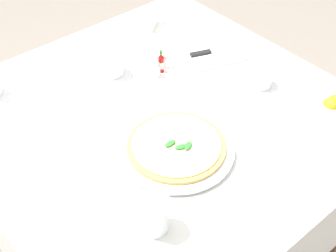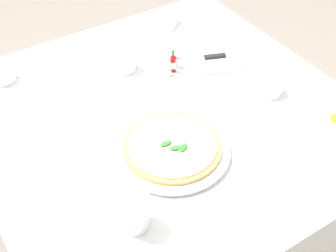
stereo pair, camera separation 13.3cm
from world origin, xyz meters
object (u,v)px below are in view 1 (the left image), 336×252
dinner_knife (214,51)px  salt_shaker (165,61)px  menu_card (155,20)px  pizza_plate (176,149)px  pizza (176,145)px  pepper_shaker (156,70)px  coffee_cup_near_right (260,80)px  water_glass_far_left (153,215)px  coffee_cup_far_right (113,67)px  napkin_folded (213,54)px  hot_sauce_bottle (161,63)px  citrus_bowl (333,107)px

dinner_knife → salt_shaker: 0.18m
dinner_knife → menu_card: 0.29m
pizza_plate → menu_card: 0.67m
pizza → salt_shaker: 0.41m
pizza_plate → pepper_shaker: bearing=59.7°
coffee_cup_near_right → water_glass_far_left: (-0.60, -0.20, 0.02)m
coffee_cup_far_right → water_glass_far_left: size_ratio=1.24×
menu_card → napkin_folded: bearing=60.8°
dinner_knife → pepper_shaker: size_ratio=3.35×
menu_card → hot_sauce_bottle: bearing=19.8°
coffee_cup_far_right → napkin_folded: size_ratio=0.52×
citrus_bowl → coffee_cup_far_right: bearing=123.6°
dinner_knife → coffee_cup_far_right: bearing=178.1°
salt_shaker → pepper_shaker: same height
pizza → pizza_plate: bearing=92.3°
napkin_folded → salt_shaker: salt_shaker is taller
citrus_bowl → coffee_cup_near_right: bearing=106.3°
citrus_bowl → menu_card: bearing=97.4°
pepper_shaker → water_glass_far_left: bearing=-129.7°
pizza_plate → hot_sauce_bottle: bearing=56.9°
hot_sauce_bottle → citrus_bowl: bearing=-62.7°
napkin_folded → citrus_bowl: 0.46m
coffee_cup_far_right → napkin_folded: bearing=-23.1°
coffee_cup_far_right → pepper_shaker: (0.11, -0.10, -0.01)m
citrus_bowl → pepper_shaker: citrus_bowl is taller
pizza_plate → water_glass_far_left: size_ratio=3.09×
coffee_cup_far_right → menu_card: size_ratio=1.72×
napkin_folded → pepper_shaker: bearing=-172.6°
coffee_cup_far_right → pepper_shaker: 0.15m
coffee_cup_near_right → hot_sauce_bottle: (-0.19, 0.27, 0.01)m
dinner_knife → pepper_shaker: pepper_shaker is taller
coffee_cup_far_right → napkin_folded: coffee_cup_far_right is taller
coffee_cup_far_right → coffee_cup_near_right: (0.33, -0.36, -0.01)m
pizza → coffee_cup_near_right: coffee_cup_near_right is taller
hot_sauce_bottle → salt_shaker: size_ratio=1.48×
napkin_folded → pepper_shaker: 0.23m
water_glass_far_left → hot_sauce_bottle: size_ratio=1.26×
pizza → water_glass_far_left: 0.26m
coffee_cup_near_right → pizza_plate: bearing=-172.8°
napkin_folded → dinner_knife: bearing=-3.4°
pepper_shaker → menu_card: (0.19, 0.25, 0.00)m
pizza → menu_card: size_ratio=3.63×
pizza → water_glass_far_left: water_glass_far_left is taller
water_glass_far_left → pizza_plate: bearing=37.0°
pizza_plate → pizza: pizza is taller
pizza_plate → pizza: size_ratio=1.18×
pizza_plate → napkin_folded: 0.48m
pizza_plate → hot_sauce_bottle: hot_sauce_bottle is taller
salt_shaker → menu_card: menu_card is taller
water_glass_far_left → salt_shaker: water_glass_far_left is taller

